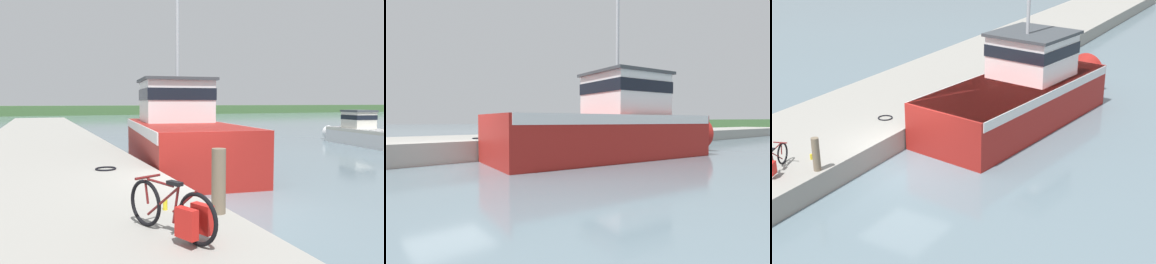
{
  "view_description": "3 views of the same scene",
  "coord_description": "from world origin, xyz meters",
  "views": [
    {
      "loc": [
        -3.83,
        -8.25,
        2.6
      ],
      "look_at": [
        -0.07,
        0.86,
        1.82
      ],
      "focal_mm": 35.0,
      "sensor_mm": 36.0,
      "label": 1
    },
    {
      "loc": [
        10.25,
        -3.06,
        1.54
      ],
      "look_at": [
        0.3,
        5.34,
        1.07
      ],
      "focal_mm": 28.0,
      "sensor_mm": 36.0,
      "label": 2
    },
    {
      "loc": [
        10.96,
        -14.76,
        8.47
      ],
      "look_at": [
        2.13,
        0.47,
        1.57
      ],
      "focal_mm": 55.0,
      "sensor_mm": 36.0,
      "label": 3
    }
  ],
  "objects": [
    {
      "name": "hose_coil",
      "position": [
        -2.17,
        1.91,
        0.81
      ],
      "size": [
        0.57,
        0.57,
        0.05
      ],
      "primitive_type": "torus",
      "color": "black",
      "rests_on": "dock_pier"
    },
    {
      "name": "fishing_boat_main",
      "position": [
        1.55,
        6.24,
        1.36
      ],
      "size": [
        4.67,
        11.21,
        10.47
      ],
      "rotation": [
        0.0,
        0.0,
        -0.13
      ],
      "color": "maroon",
      "rests_on": "ground_plane"
    },
    {
      "name": "ground_plane",
      "position": [
        0.0,
        0.0,
        0.0
      ],
      "size": [
        320.0,
        320.0,
        0.0
      ],
      "primitive_type": "plane",
      "color": "slate"
    },
    {
      "name": "dock_pier",
      "position": [
        -3.59,
        0.0,
        0.39
      ],
      "size": [
        5.4,
        80.0,
        0.79
      ],
      "primitive_type": "cube",
      "color": "gray",
      "rests_on": "ground_plane"
    }
  ]
}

